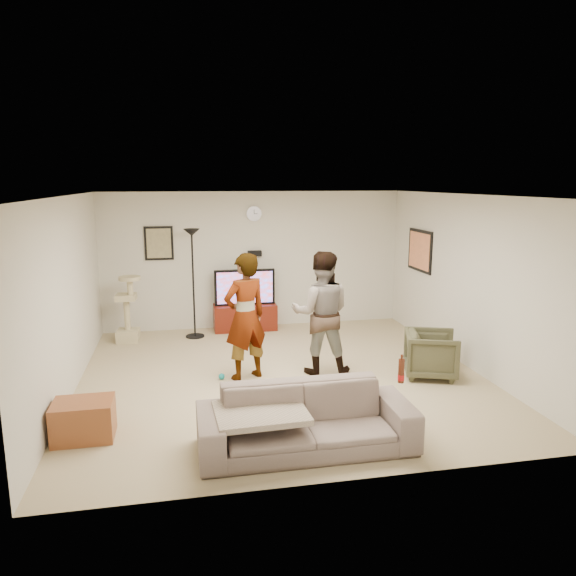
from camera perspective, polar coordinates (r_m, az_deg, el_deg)
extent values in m
cube|color=tan|center=(7.66, -0.63, -9.36)|extent=(5.50, 5.50, 0.02)
cube|color=white|center=(7.17, -0.68, 9.84)|extent=(5.50, 5.50, 0.02)
cube|color=beige|center=(9.99, -3.58, 2.97)|extent=(5.50, 0.04, 2.50)
cube|color=beige|center=(4.72, 5.58, -6.54)|extent=(5.50, 0.04, 2.50)
cube|color=beige|center=(7.33, -22.29, -0.90)|extent=(0.04, 5.50, 2.50)
cube|color=beige|center=(8.26, 18.44, 0.66)|extent=(0.04, 5.50, 2.50)
cylinder|color=silver|center=(9.87, -3.61, 7.83)|extent=(0.26, 0.04, 0.26)
cube|color=black|center=(9.91, -3.54, 3.66)|extent=(0.25, 0.10, 0.10)
cube|color=#867E5B|center=(9.84, -13.47, 4.61)|extent=(0.42, 0.03, 0.52)
cube|color=#D57B51|center=(9.62, 13.74, 3.85)|extent=(0.03, 0.78, 0.62)
cube|color=#4B130A|center=(9.92, -4.55, -3.08)|extent=(1.13, 0.45, 0.47)
cube|color=#ACABB8|center=(9.59, -4.23, -4.81)|extent=(0.40, 0.30, 0.07)
cube|color=black|center=(9.80, -4.60, 0.09)|extent=(1.09, 0.08, 0.65)
cube|color=#446FF3|center=(9.75, -4.56, 0.04)|extent=(1.00, 0.01, 0.57)
cylinder|color=black|center=(9.42, -9.96, 0.42)|extent=(0.32, 0.32, 1.89)
cube|color=tan|center=(9.51, -16.66, -2.12)|extent=(0.39, 0.39, 1.13)
imported|color=#ACACBB|center=(7.35, -4.54, -3.04)|extent=(0.75, 0.64, 1.75)
imported|color=#376280|center=(7.56, 3.52, -2.66)|extent=(0.98, 0.84, 1.74)
imported|color=#74635C|center=(5.62, 1.94, -13.69)|extent=(2.18, 0.86, 0.64)
cube|color=tan|center=(5.49, -2.90, -13.02)|extent=(0.93, 0.74, 0.06)
cylinder|color=#4E1F0F|center=(5.75, 11.87, -8.56)|extent=(0.06, 0.06, 0.25)
imported|color=#3F3F29|center=(7.82, 14.87, -6.76)|extent=(0.89, 0.88, 0.64)
cube|color=brown|center=(6.26, -20.76, -12.89)|extent=(0.62, 0.47, 0.41)
sphere|color=teal|center=(7.58, -7.02, -9.25)|extent=(0.08, 0.08, 0.08)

